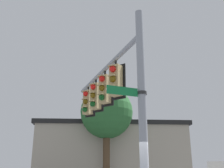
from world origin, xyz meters
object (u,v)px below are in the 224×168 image
traffic_light_mid_inner (105,89)px  street_name_sign (132,92)px  traffic_light_arm_end (88,102)px  traffic_light_mid_outer (95,96)px  traffic_light_nearest_pole (116,80)px

traffic_light_mid_inner → street_name_sign: 2.98m
traffic_light_mid_inner → traffic_light_arm_end: same height
traffic_light_mid_inner → traffic_light_arm_end: bearing=-32.8°
traffic_light_arm_end → traffic_light_mid_outer: bearing=147.2°
traffic_light_nearest_pole → traffic_light_arm_end: bearing=-32.8°
traffic_light_arm_end → street_name_sign: traffic_light_arm_end is taller
traffic_light_arm_end → traffic_light_mid_inner: bearing=147.2°
traffic_light_nearest_pole → street_name_sign: (-1.33, 1.19, -0.93)m
street_name_sign → traffic_light_mid_inner: bearing=-38.4°
traffic_light_arm_end → street_name_sign: 5.01m
traffic_light_nearest_pole → street_name_sign: 2.01m
traffic_light_mid_inner → traffic_light_mid_outer: 1.05m
traffic_light_mid_outer → street_name_sign: (-3.10, 2.33, -0.93)m
traffic_light_nearest_pole → traffic_light_mid_inner: same height
traffic_light_mid_inner → traffic_light_nearest_pole: bearing=147.2°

